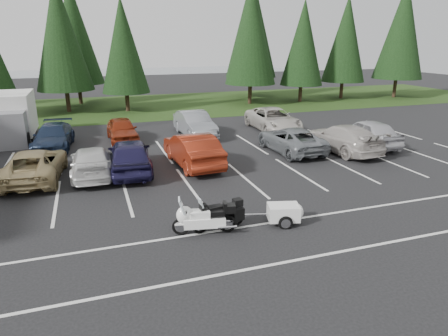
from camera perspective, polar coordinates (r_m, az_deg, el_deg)
ground at (r=16.49m, az=-5.84°, el=-3.93°), size 120.00×120.00×0.00m
grass_strip at (r=39.58m, az=-13.90°, el=8.47°), size 80.00×16.00×0.01m
lake_water at (r=70.61m, az=-13.08°, el=12.44°), size 70.00×50.00×0.02m
box_truck at (r=28.24m, az=-28.22°, el=6.27°), size 2.40×5.60×2.90m
stall_markings at (r=18.33m, az=-7.27°, el=-1.71°), size 32.00×16.00×0.01m
conifer_4 at (r=37.90m, az=-22.38°, el=17.24°), size 4.80×4.80×11.17m
conifer_5 at (r=36.72m, az=-14.20°, el=16.60°), size 4.14×4.14×9.63m
conifer_6 at (r=40.11m, az=3.88°, el=18.68°), size 4.93×4.93×11.48m
conifer_7 at (r=42.25m, az=11.24°, el=17.13°), size 4.27×4.27×9.94m
conifer_8 at (r=45.87m, az=17.01°, el=17.20°), size 4.53×4.53×10.56m
conifer_9 at (r=48.59m, az=24.10°, el=17.53°), size 5.19×5.19×12.10m
conifer_back_b at (r=42.47m, az=-20.72°, el=17.67°), size 4.97×4.97×11.58m
conifer_back_c at (r=45.24m, az=3.97°, el=19.57°), size 5.50×5.50×12.81m
car_near_2 at (r=19.97m, az=-25.46°, el=0.42°), size 2.76×5.27×1.41m
car_near_3 at (r=19.59m, az=-18.33°, el=0.86°), size 1.97×4.68×1.35m
car_near_4 at (r=19.55m, az=-13.29°, el=1.74°), size 2.31×5.01×1.66m
car_near_5 at (r=20.19m, az=-4.53°, el=2.68°), size 2.11×5.16×1.66m
car_near_6 at (r=22.99m, az=9.52°, el=4.02°), size 2.47×5.09×1.39m
car_near_7 at (r=23.65m, az=16.54°, el=4.10°), size 2.60×5.48×1.54m
car_near_8 at (r=25.46m, az=19.85°, el=4.80°), size 2.11×4.83×1.62m
car_far_1 at (r=25.35m, az=-23.19°, el=4.12°), size 2.40×5.01×1.41m
car_far_2 at (r=25.95m, az=-14.36°, el=5.33°), size 1.83×4.26×1.43m
car_far_3 at (r=26.50m, az=-4.19°, el=6.28°), size 1.95×4.96×1.61m
car_far_4 at (r=28.40m, az=7.04°, el=6.90°), size 2.69×5.60×1.54m
touring_motorcycle at (r=13.07m, az=-2.83°, el=-6.79°), size 2.44×1.17×1.30m
cargo_trailer at (r=14.00m, az=8.47°, el=-6.55°), size 1.71×1.24×0.71m
adventure_motorcycle at (r=13.33m, az=-0.77°, el=-6.32°), size 2.16×0.95×1.27m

